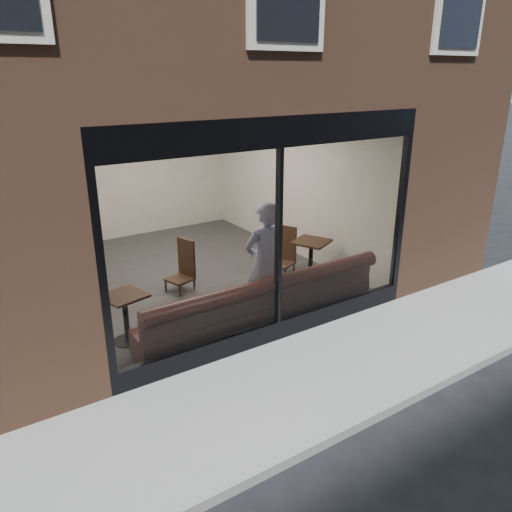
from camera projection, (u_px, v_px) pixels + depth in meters
ground at (380, 413)px, 5.78m from camera, size 120.00×120.00×0.00m
sidewalk_near at (323, 372)px, 6.56m from camera, size 40.00×2.00×0.01m
kerb_near at (384, 411)px, 5.72m from camera, size 40.00×0.10×0.12m
host_building_pier_right at (262, 155)px, 13.42m from camera, size 2.50×12.00×3.20m
host_building_backfill at (90, 153)px, 13.83m from camera, size 5.00×6.00×3.20m
cafe_floor at (188, 274)px, 9.69m from camera, size 6.00×6.00×0.00m
cafe_ceiling at (180, 104)px, 8.59m from camera, size 6.00×6.00×0.00m
cafe_wall_back at (127, 170)px, 11.48m from camera, size 5.00×0.00×5.00m
cafe_wall_left at (41, 215)px, 7.85m from camera, size 0.00×6.00×6.00m
cafe_wall_right at (292, 180)px, 10.43m from camera, size 0.00×6.00×6.00m
storefront_kick at (277, 330)px, 7.33m from camera, size 5.00×0.10×0.30m
storefront_header at (280, 132)px, 6.34m from camera, size 5.00×0.10×0.40m
storefront_mullion at (279, 240)px, 6.85m from camera, size 0.06×0.10×2.50m
storefront_glass at (280, 240)px, 6.82m from camera, size 4.80×0.00×4.80m
banquette at (262, 315)px, 7.62m from camera, size 4.00×0.55×0.45m
person at (265, 263)px, 7.64m from camera, size 0.73×0.50×1.93m
cafe_table_left at (124, 296)px, 7.05m from camera, size 0.66×0.66×0.04m
cafe_table_right at (311, 242)px, 9.29m from camera, size 0.81×0.81×0.04m
cafe_chair_left at (180, 279)px, 8.90m from camera, size 0.51×0.51×0.04m
cafe_chair_right at (281, 264)px, 9.62m from camera, size 0.55×0.55×0.04m
wall_poster at (45, 218)px, 7.83m from camera, size 0.02×0.60×0.80m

